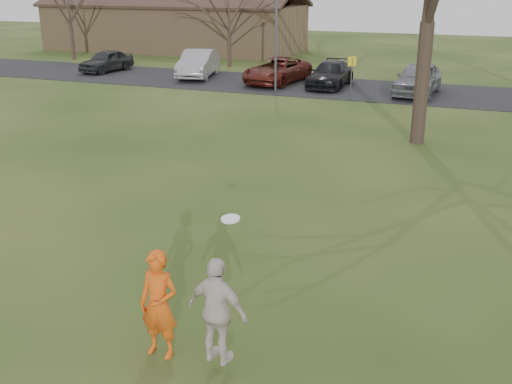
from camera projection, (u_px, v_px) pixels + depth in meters
The scene contains 13 objects.
ground at pixel (164, 365), 9.37m from camera, with size 120.00×120.00×0.00m, color #1E380F.
parking_strip at pixel (401, 92), 31.37m from camera, with size 62.00×6.50×0.04m, color black.
player_defender at pixel (159, 304), 9.35m from camera, with size 0.64×0.42×1.77m, color #E25512.
car_0 at pixel (106, 61), 37.75m from camera, with size 1.56×3.88×1.32m, color #28292B.
car_1 at pixel (198, 64), 35.63m from camera, with size 1.66×4.77×1.57m, color #9B9BA0.
car_2 at pixel (277, 70), 33.65m from camera, with size 2.30×4.98×1.38m, color #521A13.
car_3 at pixel (330, 74), 32.57m from camera, with size 1.82×4.49×1.30m, color black.
car_4 at pixel (418, 79), 30.35m from camera, with size 1.86×4.62×1.57m, color slate.
catching_play at pixel (218, 311), 8.86m from camera, with size 1.04×0.57×2.31m.
building at pixel (175, 25), 48.90m from camera, with size 20.60×8.50×5.14m.
lamp_post at pixel (276, 13), 29.87m from camera, with size 0.34×0.34×6.27m.
sign_yellow at pixel (352, 70), 28.92m from camera, with size 0.35×0.35×2.08m.
small_tree_row at pixel (502, 11), 33.05m from camera, with size 55.00×5.90×8.50m.
Camera 1 is at (4.17, -6.91, 5.65)m, focal length 42.69 mm.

